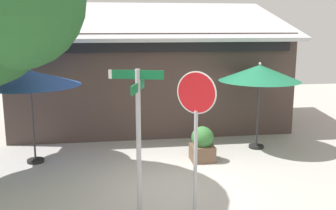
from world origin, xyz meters
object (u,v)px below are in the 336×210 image
object	(u,v)px
stop_sign	(196,117)
sidewalk_planter	(202,144)
street_sign_post	(138,128)
patio_umbrella_royal_blue_left	(30,78)
patio_umbrella_forest_green_center	(260,73)

from	to	relation	value
stop_sign	sidewalk_planter	world-z (taller)	stop_sign
stop_sign	street_sign_post	bearing A→B (deg)	178.20
patio_umbrella_royal_blue_left	sidewalk_planter	world-z (taller)	patio_umbrella_royal_blue_left
street_sign_post	stop_sign	xyz separation A→B (m)	(1.06, -0.03, 0.18)
patio_umbrella_royal_blue_left	stop_sign	bearing A→B (deg)	-44.85
stop_sign	sidewalk_planter	xyz separation A→B (m)	(0.86, 3.01, -1.49)
patio_umbrella_royal_blue_left	patio_umbrella_forest_green_center	distance (m)	6.27
stop_sign	sidewalk_planter	size ratio (longest dim) A/B	2.95
street_sign_post	stop_sign	world-z (taller)	street_sign_post
street_sign_post	patio_umbrella_royal_blue_left	bearing A→B (deg)	125.46
street_sign_post	stop_sign	size ratio (longest dim) A/B	1.02
stop_sign	patio_umbrella_forest_green_center	world-z (taller)	stop_sign
patio_umbrella_forest_green_center	sidewalk_planter	bearing A→B (deg)	-155.45
street_sign_post	patio_umbrella_forest_green_center	distance (m)	5.38
patio_umbrella_royal_blue_left	street_sign_post	bearing A→B (deg)	-54.54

